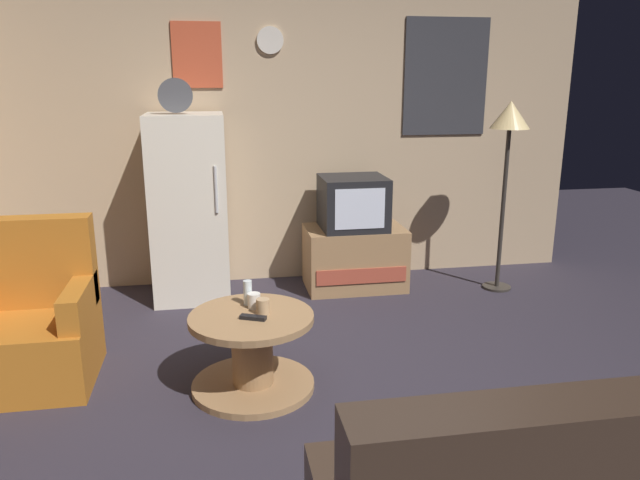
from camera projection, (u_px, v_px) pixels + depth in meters
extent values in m
plane|color=#2D2833|center=(347.00, 416.00, 3.29)|extent=(12.00, 12.00, 0.00)
cube|color=tan|center=(288.00, 135.00, 5.29)|extent=(5.20, 0.10, 2.58)
cube|color=#333338|center=(446.00, 77.00, 5.33)|extent=(0.76, 0.02, 1.00)
cube|color=#C64C2D|center=(197.00, 55.00, 4.93)|extent=(0.40, 0.02, 0.52)
cylinder|color=silver|center=(270.00, 40.00, 5.00)|extent=(0.22, 0.03, 0.22)
cube|color=silver|center=(189.00, 208.00, 4.91)|extent=(0.60, 0.60, 1.50)
cylinder|color=silver|center=(216.00, 190.00, 4.60)|extent=(0.02, 0.02, 0.36)
cylinder|color=#4C4C51|center=(175.00, 95.00, 4.59)|extent=(0.26, 0.04, 0.26)
cube|color=#9E754C|center=(355.00, 258.00, 5.24)|extent=(0.84, 0.52, 0.53)
cube|color=#AD4733|center=(362.00, 276.00, 5.01)|extent=(0.76, 0.01, 0.13)
cube|color=black|center=(353.00, 203.00, 5.11)|extent=(0.54, 0.50, 0.44)
cube|color=silver|center=(360.00, 209.00, 4.87)|extent=(0.41, 0.01, 0.33)
cylinder|color=#332D28|center=(497.00, 287.00, 5.28)|extent=(0.24, 0.24, 0.02)
cylinder|color=#332D28|center=(503.00, 209.00, 5.10)|extent=(0.04, 0.04, 1.40)
cone|color=#F2D18C|center=(510.00, 115.00, 4.89)|extent=(0.32, 0.32, 0.22)
cylinder|color=#9E754C|center=(253.00, 385.00, 3.58)|extent=(0.72, 0.72, 0.04)
cylinder|color=#9E754C|center=(252.00, 352.00, 3.53)|extent=(0.24, 0.24, 0.42)
cylinder|color=#9E754C|center=(251.00, 318.00, 3.47)|extent=(0.72, 0.72, 0.04)
cylinder|color=silver|center=(248.00, 293.00, 3.61)|extent=(0.05, 0.05, 0.15)
cylinder|color=silver|center=(254.00, 301.00, 3.56)|extent=(0.08, 0.08, 0.09)
cylinder|color=tan|center=(263.00, 306.00, 3.47)|extent=(0.08, 0.08, 0.09)
cube|color=black|center=(253.00, 318.00, 3.40)|extent=(0.15, 0.10, 0.02)
cube|color=#B2661E|center=(35.00, 351.00, 3.61)|extent=(0.68, 0.68, 0.40)
cube|color=#B2661E|center=(37.00, 262.00, 3.73)|extent=(0.68, 0.16, 0.56)
cube|color=#B2661E|center=(79.00, 301.00, 3.58)|extent=(0.12, 0.60, 0.20)
cube|color=#38281E|center=(626.00, 474.00, 1.77)|extent=(1.70, 0.20, 0.52)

